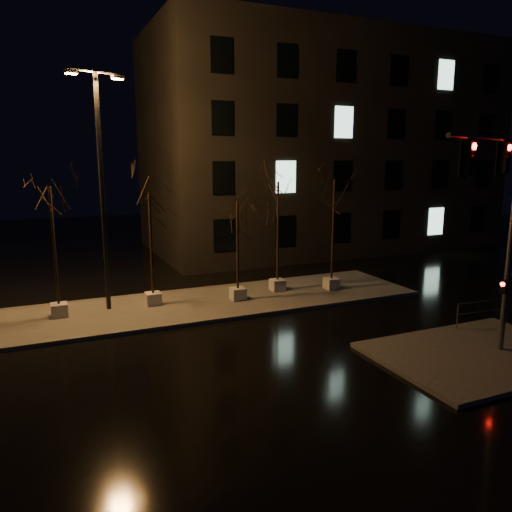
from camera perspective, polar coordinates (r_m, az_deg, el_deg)
name	(u,v)px	position (r m, az deg, el deg)	size (l,w,h in m)	color
ground	(236,354)	(17.48, -2.29, -11.15)	(90.00, 90.00, 0.00)	black
median	(187,306)	(22.83, -7.86, -5.64)	(22.00, 5.00, 0.15)	#4C4944
sidewalk_corner	(479,354)	(18.87, 24.12, -10.20)	(7.00, 5.00, 0.15)	#4C4944
building	(321,146)	(38.59, 7.40, 12.37)	(25.00, 12.00, 15.00)	black
tree_1	(52,216)	(21.61, -22.30, 4.26)	(1.80, 1.80, 5.53)	beige
tree_2	(150,220)	(22.21, -12.01, 4.05)	(1.80, 1.80, 5.04)	beige
tree_3	(237,224)	(22.61, -2.14, 3.66)	(1.80, 1.80, 4.66)	beige
tree_4	(278,206)	(24.17, 2.54, 5.68)	(1.80, 1.80, 5.50)	beige
tree_5	(334,204)	(24.70, 8.89, 5.88)	(1.80, 1.80, 5.62)	beige
traffic_signal_mast	(500,217)	(17.32, 26.09, 4.02)	(5.53, 2.00, 7.11)	#595C61
streetlight_main	(101,176)	(21.93, -17.28, 8.68)	(2.42, 1.08, 9.91)	black
guard_rail_a	(482,309)	(21.50, 24.38, -5.58)	(2.33, 0.26, 1.01)	#595C61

